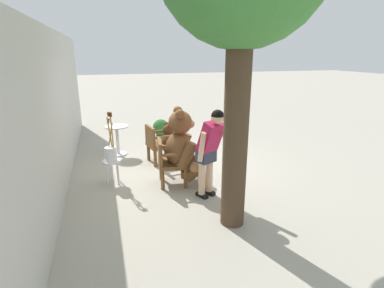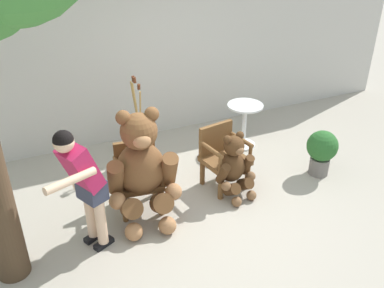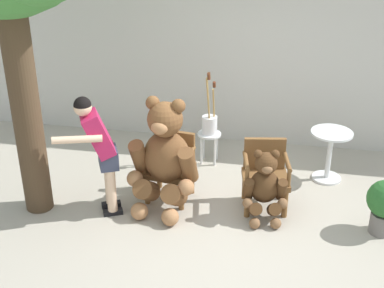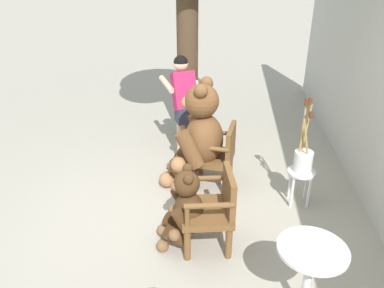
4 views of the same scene
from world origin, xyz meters
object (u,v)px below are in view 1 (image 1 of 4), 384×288
object	(u,v)px
wooden_chair_left	(169,161)
wooden_chair_right	(158,143)
potted_plant	(161,130)
round_side_table	(117,137)
white_stool	(112,166)
brush_bucket	(111,151)
teddy_bear_large	(183,147)
person_visitor	(210,147)
teddy_bear_small	(170,142)

from	to	relation	value
wooden_chair_left	wooden_chair_right	size ratio (longest dim) A/B	1.00
potted_plant	round_side_table	bearing A→B (deg)	116.19
round_side_table	wooden_chair_right	bearing A→B (deg)	-134.76
white_stool	brush_bucket	world-z (taller)	brush_bucket
wooden_chair_right	round_side_table	xyz separation A→B (m)	(0.82, 0.83, -0.01)
teddy_bear_large	person_visitor	distance (m)	0.80
teddy_bear_small	potted_plant	size ratio (longest dim) A/B	1.33
wooden_chair_left	round_side_table	world-z (taller)	wooden_chair_left
brush_bucket	wooden_chair_left	bearing A→B (deg)	-107.93
person_visitor	round_side_table	size ratio (longest dim) A/B	2.16
white_stool	teddy_bear_large	bearing A→B (deg)	-105.21
round_side_table	potted_plant	xyz separation A→B (m)	(0.58, -1.18, -0.05)
white_stool	round_side_table	bearing A→B (deg)	-6.94
white_stool	round_side_table	xyz separation A→B (m)	(1.69, -0.21, 0.09)
teddy_bear_large	teddy_bear_small	world-z (taller)	teddy_bear_large
wooden_chair_left	person_visitor	world-z (taller)	person_visitor
wooden_chair_left	white_stool	world-z (taller)	wooden_chair_left
person_visitor	potted_plant	bearing A→B (deg)	3.11
round_side_table	person_visitor	bearing A→B (deg)	-153.82
brush_bucket	wooden_chair_right	bearing A→B (deg)	-50.01
wooden_chair_right	brush_bucket	size ratio (longest dim) A/B	0.93
person_visitor	teddy_bear_small	bearing A→B (deg)	6.99
white_stool	brush_bucket	bearing A→B (deg)	-74.07
wooden_chair_left	brush_bucket	world-z (taller)	brush_bucket
teddy_bear_large	white_stool	xyz separation A→B (m)	(0.35, 1.30, -0.36)
teddy_bear_small	round_side_table	size ratio (longest dim) A/B	1.26
wooden_chair_right	teddy_bear_large	xyz separation A→B (m)	(-1.22, -0.26, 0.25)
person_visitor	white_stool	bearing A→B (deg)	55.53
teddy_bear_small	brush_bucket	xyz separation A→B (m)	(-0.89, 1.32, 0.20)
wooden_chair_right	person_visitor	world-z (taller)	person_visitor
person_visitor	round_side_table	bearing A→B (deg)	26.18
wooden_chair_left	teddy_bear_large	size ratio (longest dim) A/B	0.59
teddy_bear_large	round_side_table	xyz separation A→B (m)	(2.04, 1.09, -0.26)
white_stool	potted_plant	world-z (taller)	potted_plant
brush_bucket	potted_plant	distance (m)	2.67
person_visitor	white_stool	size ratio (longest dim) A/B	3.37
wooden_chair_right	round_side_table	world-z (taller)	wooden_chair_right
teddy_bear_large	brush_bucket	world-z (taller)	teddy_bear_large
wooden_chair_left	teddy_bear_small	xyz separation A→B (m)	(1.22, -0.29, -0.02)
teddy_bear_small	brush_bucket	size ratio (longest dim) A/B	0.98
wooden_chair_left	teddy_bear_small	distance (m)	1.25
potted_plant	white_stool	bearing A→B (deg)	148.64
wooden_chair_right	white_stool	size ratio (longest dim) A/B	1.87
round_side_table	teddy_bear_small	bearing A→B (deg)	-125.72
wooden_chair_left	potted_plant	size ratio (longest dim) A/B	1.26
teddy_bear_small	white_stool	xyz separation A→B (m)	(-0.89, 1.33, -0.09)
round_side_table	white_stool	bearing A→B (deg)	173.06
white_stool	wooden_chair_left	bearing A→B (deg)	-107.83
wooden_chair_right	round_side_table	distance (m)	1.17
round_side_table	wooden_chair_left	bearing A→B (deg)	-157.70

